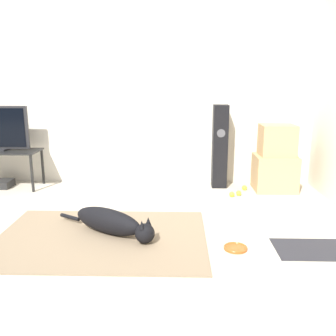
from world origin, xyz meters
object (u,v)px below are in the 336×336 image
object	(u,v)px
tennis_ball_by_boxes	(232,194)
tennis_ball_loose_on_carpet	(244,188)
floor_speaker	(220,147)
frisbee	(236,248)
dog	(112,222)
game_console	(0,184)
cardboard_box_lower	(275,173)
tennis_ball_near_speaker	(239,193)
cardboard_box_upper	(277,140)

from	to	relation	value
tennis_ball_by_boxes	tennis_ball_loose_on_carpet	xyz separation A→B (m)	(0.21, 0.30, 0.00)
floor_speaker	tennis_ball_by_boxes	xyz separation A→B (m)	(0.12, -0.46, -0.52)
frisbee	floor_speaker	size ratio (longest dim) A/B	0.18
floor_speaker	tennis_ball_by_boxes	distance (m)	0.70
dog	game_console	bearing A→B (deg)	139.34
cardboard_box_lower	tennis_ball_by_boxes	xyz separation A→B (m)	(-0.60, -0.33, -0.20)
tennis_ball_near_speaker	tennis_ball_loose_on_carpet	distance (m)	0.27
tennis_ball_by_boxes	floor_speaker	bearing A→B (deg)	104.15
tennis_ball_near_speaker	dog	bearing A→B (deg)	-137.55
dog	cardboard_box_upper	distance (m)	2.49
cardboard_box_upper	tennis_ball_by_boxes	distance (m)	0.93
frisbee	cardboard_box_upper	distance (m)	2.08
cardboard_box_upper	floor_speaker	xyz separation A→B (m)	(-0.72, 0.13, -0.11)
tennis_ball_by_boxes	game_console	distance (m)	3.11
dog	floor_speaker	size ratio (longest dim) A/B	0.91
cardboard_box_upper	game_console	world-z (taller)	cardboard_box_upper
cardboard_box_upper	tennis_ball_by_boxes	size ratio (longest dim) A/B	6.55
dog	cardboard_box_upper	size ratio (longest dim) A/B	2.33
frisbee	tennis_ball_by_boxes	distance (m)	1.49
frisbee	tennis_ball_loose_on_carpet	xyz separation A→B (m)	(0.38, 1.77, 0.02)
dog	tennis_ball_loose_on_carpet	bearing A→B (deg)	45.20
frisbee	tennis_ball_near_speaker	size ratio (longest dim) A/B	3.09
frisbee	floor_speaker	xyz separation A→B (m)	(0.06, 1.94, 0.54)
cardboard_box_upper	tennis_ball_by_boxes	world-z (taller)	cardboard_box_upper
frisbee	cardboard_box_lower	distance (m)	1.97
dog	tennis_ball_loose_on_carpet	distance (m)	2.12
cardboard_box_lower	cardboard_box_upper	xyz separation A→B (m)	(0.01, 0.01, 0.43)
floor_speaker	game_console	bearing A→B (deg)	-177.76
cardboard_box_upper	tennis_ball_near_speaker	size ratio (longest dim) A/B	6.55
frisbee	cardboard_box_lower	bearing A→B (deg)	66.88
tennis_ball_loose_on_carpet	dog	bearing A→B (deg)	-134.80
cardboard_box_upper	floor_speaker	bearing A→B (deg)	170.10
frisbee	floor_speaker	distance (m)	2.01
floor_speaker	frisbee	bearing A→B (deg)	-91.67
frisbee	game_console	distance (m)	3.44
tennis_ball_near_speaker	tennis_ball_loose_on_carpet	xyz separation A→B (m)	(0.11, 0.24, 0.00)
tennis_ball_by_boxes	tennis_ball_near_speaker	distance (m)	0.11
tennis_ball_by_boxes	cardboard_box_upper	bearing A→B (deg)	29.03
frisbee	tennis_ball_loose_on_carpet	size ratio (longest dim) A/B	3.09
frisbee	tennis_ball_by_boxes	world-z (taller)	tennis_ball_by_boxes
tennis_ball_loose_on_carpet	game_console	bearing A→B (deg)	179.14
floor_speaker	tennis_ball_near_speaker	bearing A→B (deg)	-62.71
cardboard_box_upper	game_console	size ratio (longest dim) A/B	1.34
cardboard_box_upper	tennis_ball_near_speaker	bearing A→B (deg)	-151.18
cardboard_box_lower	tennis_ball_loose_on_carpet	bearing A→B (deg)	-175.28
tennis_ball_loose_on_carpet	frisbee	bearing A→B (deg)	-102.09
floor_speaker	cardboard_box_upper	bearing A→B (deg)	-9.90
floor_speaker	tennis_ball_loose_on_carpet	world-z (taller)	floor_speaker
tennis_ball_loose_on_carpet	game_console	world-z (taller)	game_console
cardboard_box_lower	tennis_ball_near_speaker	bearing A→B (deg)	-151.51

